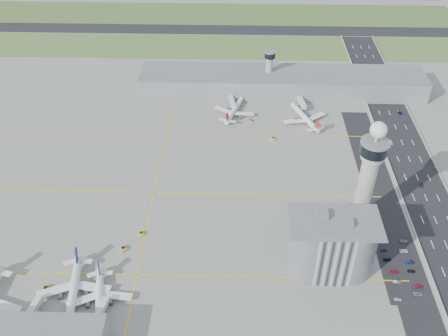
{
  "coord_description": "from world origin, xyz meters",
  "views": [
    {
      "loc": [
        6.36,
        -184.24,
        189.56
      ],
      "look_at": [
        0.0,
        35.0,
        15.0
      ],
      "focal_mm": 40.0,
      "sensor_mm": 36.0,
      "label": 1
    }
  ],
  "objects_px": {
    "admin_building": "(331,245)",
    "car_lot_4": "(384,250)",
    "car_lot_2": "(394,272)",
    "car_lot_3": "(387,259)",
    "secondary_tower": "(269,68)",
    "car_lot_7": "(418,286)",
    "airplane_near_b": "(72,287)",
    "jet_bridge_far_0": "(231,98)",
    "tug_2": "(123,248)",
    "car_lot_6": "(418,294)",
    "tug_1": "(46,288)",
    "car_lot_8": "(411,271)",
    "control_tower": "(369,173)",
    "jet_bridge_near_1": "(25,325)",
    "car_hw_1": "(421,185)",
    "car_hw_4": "(364,73)",
    "airplane_far_a": "(234,108)",
    "jet_bridge_far_1": "(299,99)",
    "car_lot_11": "(404,241)",
    "airplane_near_c": "(98,297)",
    "car_lot_10": "(404,251)",
    "tug_3": "(141,233)",
    "car_hw_2": "(400,113)",
    "jet_bridge_near_2": "(94,327)",
    "car_lot_0": "(398,299)",
    "car_lot_1": "(397,282)",
    "tug_4": "(251,121)",
    "tug_5": "(273,138)",
    "car_lot_9": "(410,262)",
    "airplane_far_b": "(305,114)"
  },
  "relations": [
    {
      "from": "airplane_near_b",
      "to": "car_lot_6",
      "type": "relative_size",
      "value": 9.18
    },
    {
      "from": "car_lot_1",
      "to": "tug_2",
      "type": "bearing_deg",
      "value": 78.93
    },
    {
      "from": "car_hw_4",
      "to": "secondary_tower",
      "type": "bearing_deg",
      "value": -161.5
    },
    {
      "from": "admin_building",
      "to": "jet_bridge_near_2",
      "type": "bearing_deg",
      "value": -159.62
    },
    {
      "from": "tug_2",
      "to": "car_lot_4",
      "type": "height_order",
      "value": "tug_2"
    },
    {
      "from": "admin_building",
      "to": "car_lot_4",
      "type": "height_order",
      "value": "admin_building"
    },
    {
      "from": "airplane_far_b",
      "to": "car_lot_3",
      "type": "relative_size",
      "value": 9.95
    },
    {
      "from": "car_lot_2",
      "to": "car_lot_3",
      "type": "distance_m",
      "value": 7.79
    },
    {
      "from": "jet_bridge_near_2",
      "to": "car_lot_0",
      "type": "xyz_separation_m",
      "value": [
        134.91,
        19.94,
        -2.26
      ]
    },
    {
      "from": "car_lot_0",
      "to": "car_lot_2",
      "type": "relative_size",
      "value": 0.88
    },
    {
      "from": "car_lot_2",
      "to": "tug_1",
      "type": "bearing_deg",
      "value": 91.32
    },
    {
      "from": "control_tower",
      "to": "jet_bridge_near_1",
      "type": "xyz_separation_m",
      "value": [
        -155.0,
        -69.0,
        -32.19
      ]
    },
    {
      "from": "airplane_far_b",
      "to": "car_lot_9",
      "type": "bearing_deg",
      "value": 174.52
    },
    {
      "from": "jet_bridge_far_1",
      "to": "car_lot_0",
      "type": "height_order",
      "value": "jet_bridge_far_1"
    },
    {
      "from": "control_tower",
      "to": "airplane_near_c",
      "type": "bearing_deg",
      "value": -156.47
    },
    {
      "from": "tug_4",
      "to": "car_lot_9",
      "type": "distance_m",
      "value": 146.03
    },
    {
      "from": "airplane_near_c",
      "to": "car_lot_0",
      "type": "bearing_deg",
      "value": 81.17
    },
    {
      "from": "secondary_tower",
      "to": "airplane_near_c",
      "type": "bearing_deg",
      "value": -113.12
    },
    {
      "from": "airplane_near_c",
      "to": "car_lot_2",
      "type": "bearing_deg",
      "value": 87.78
    },
    {
      "from": "tug_2",
      "to": "car_lot_6",
      "type": "relative_size",
      "value": 0.79
    },
    {
      "from": "tug_1",
      "to": "car_lot_8",
      "type": "relative_size",
      "value": 0.99
    },
    {
      "from": "admin_building",
      "to": "car_lot_4",
      "type": "xyz_separation_m",
      "value": [
        29.94,
        10.96,
        -14.72
      ]
    },
    {
      "from": "secondary_tower",
      "to": "car_lot_7",
      "type": "xyz_separation_m",
      "value": [
        63.2,
        -183.52,
        -18.17
      ]
    },
    {
      "from": "admin_building",
      "to": "airplane_near_c",
      "type": "bearing_deg",
      "value": -166.79
    },
    {
      "from": "airplane_near_b",
      "to": "airplane_near_c",
      "type": "xyz_separation_m",
      "value": [
        12.8,
        -4.2,
        -0.73
      ]
    },
    {
      "from": "secondary_tower",
      "to": "car_lot_6",
      "type": "distance_m",
      "value": 198.62
    },
    {
      "from": "control_tower",
      "to": "car_lot_0",
      "type": "bearing_deg",
      "value": -78.58
    },
    {
      "from": "car_lot_1",
      "to": "car_lot_8",
      "type": "xyz_separation_m",
      "value": [
        8.46,
        6.7,
        0.01
      ]
    },
    {
      "from": "tug_4",
      "to": "car_lot_0",
      "type": "relative_size",
      "value": 0.83
    },
    {
      "from": "car_hw_1",
      "to": "tug_1",
      "type": "bearing_deg",
      "value": -152.36
    },
    {
      "from": "jet_bridge_near_2",
      "to": "car_lot_1",
      "type": "relative_size",
      "value": 3.84
    },
    {
      "from": "airplane_near_b",
      "to": "tug_3",
      "type": "relative_size",
      "value": 12.78
    },
    {
      "from": "car_hw_1",
      "to": "car_hw_4",
      "type": "xyz_separation_m",
      "value": [
        -7.35,
        138.07,
        0.04
      ]
    },
    {
      "from": "car_lot_6",
      "to": "car_hw_4",
      "type": "xyz_separation_m",
      "value": [
        15.86,
        216.24,
        -0.03
      ]
    },
    {
      "from": "airplane_far_a",
      "to": "car_hw_2",
      "type": "bearing_deg",
      "value": -70.78
    },
    {
      "from": "secondary_tower",
      "to": "car_lot_7",
      "type": "distance_m",
      "value": 194.95
    },
    {
      "from": "admin_building",
      "to": "tug_5",
      "type": "relative_size",
      "value": 14.13
    },
    {
      "from": "car_lot_10",
      "to": "jet_bridge_far_0",
      "type": "bearing_deg",
      "value": 32.42
    },
    {
      "from": "admin_building",
      "to": "car_lot_11",
      "type": "height_order",
      "value": "admin_building"
    },
    {
      "from": "tug_2",
      "to": "car_lot_1",
      "type": "height_order",
      "value": "tug_2"
    },
    {
      "from": "admin_building",
      "to": "airplane_far_a",
      "type": "relative_size",
      "value": 1.21
    },
    {
      "from": "airplane_far_a",
      "to": "jet_bridge_far_1",
      "type": "height_order",
      "value": "airplane_far_a"
    },
    {
      "from": "car_hw_1",
      "to": "admin_building",
      "type": "bearing_deg",
      "value": -130.01
    },
    {
      "from": "jet_bridge_far_0",
      "to": "car_lot_11",
      "type": "xyz_separation_m",
      "value": [
        91.62,
        -136.74,
        -2.23
      ]
    },
    {
      "from": "secondary_tower",
      "to": "jet_bridge_near_2",
      "type": "relative_size",
      "value": 2.28
    },
    {
      "from": "car_lot_8",
      "to": "car_hw_2",
      "type": "xyz_separation_m",
      "value": [
        30.0,
        143.52,
        -0.04
      ]
    },
    {
      "from": "tug_2",
      "to": "car_lot_7",
      "type": "xyz_separation_m",
      "value": [
        142.69,
        -19.3,
        -0.38
      ]
    },
    {
      "from": "airplane_near_b",
      "to": "jet_bridge_far_0",
      "type": "xyz_separation_m",
      "value": [
        68.87,
        174.68,
        -2.82
      ]
    },
    {
      "from": "secondary_tower",
      "to": "car_lot_6",
      "type": "bearing_deg",
      "value": -71.73
    },
    {
      "from": "tug_5",
      "to": "jet_bridge_near_2",
      "type": "bearing_deg",
      "value": 11.72
    }
  ]
}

